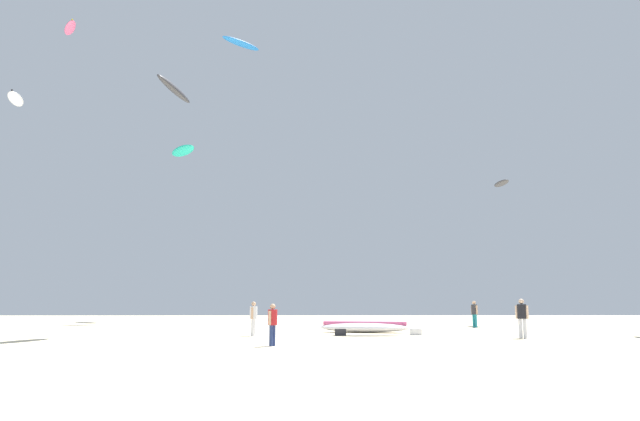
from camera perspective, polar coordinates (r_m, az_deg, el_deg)
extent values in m
plane|color=beige|center=(15.62, 0.88, -15.22)|extent=(120.00, 120.00, 0.00)
cylinder|color=navy|center=(21.75, -4.74, -12.53)|extent=(0.15, 0.15, 0.77)
cylinder|color=navy|center=(21.60, -4.98, -12.55)|extent=(0.15, 0.15, 0.77)
cylinder|color=#B21E23|center=(21.65, -4.83, -10.75)|extent=(0.35, 0.35, 0.58)
cylinder|color=tan|center=(21.83, -4.55, -10.80)|extent=(0.10, 0.10, 0.53)
cylinder|color=tan|center=(21.47, -5.13, -10.82)|extent=(0.10, 0.10, 0.53)
sphere|color=tan|center=(21.65, -4.82, -9.69)|extent=(0.21, 0.21, 0.21)
cylinder|color=silver|center=(27.92, 19.68, -11.21)|extent=(0.17, 0.17, 0.88)
cylinder|color=silver|center=(27.87, 20.09, -11.19)|extent=(0.17, 0.17, 0.88)
cylinder|color=black|center=(27.87, 19.80, -9.62)|extent=(0.40, 0.40, 0.66)
cylinder|color=beige|center=(27.93, 19.32, -9.70)|extent=(0.12, 0.12, 0.61)
cylinder|color=beige|center=(27.82, 20.28, -9.65)|extent=(0.12, 0.12, 0.61)
sphere|color=beige|center=(27.87, 19.74, -8.68)|extent=(0.24, 0.24, 0.24)
cylinder|color=silver|center=(28.40, -6.73, -11.71)|extent=(0.15, 0.15, 0.82)
cylinder|color=silver|center=(28.23, -6.85, -11.72)|extent=(0.15, 0.15, 0.82)
cylinder|color=silver|center=(28.29, -6.76, -10.25)|extent=(0.38, 0.38, 0.62)
cylinder|color=tan|center=(28.51, -6.62, -10.30)|extent=(0.11, 0.11, 0.57)
cylinder|color=tan|center=(28.08, -6.91, -10.31)|extent=(0.11, 0.11, 0.57)
sphere|color=tan|center=(28.29, -6.75, -9.39)|extent=(0.22, 0.22, 0.22)
cylinder|color=teal|center=(39.16, 15.54, -10.76)|extent=(0.16, 0.16, 0.86)
cylinder|color=teal|center=(39.31, 15.34, -10.76)|extent=(0.16, 0.16, 0.86)
cylinder|color=#2D2D33|center=(39.22, 15.39, -9.66)|extent=(0.39, 0.39, 0.65)
cylinder|color=tan|center=(39.05, 15.63, -9.69)|extent=(0.11, 0.11, 0.59)
cylinder|color=tan|center=(39.39, 15.16, -9.70)|extent=(0.11, 0.11, 0.59)
sphere|color=tan|center=(39.22, 15.36, -9.01)|extent=(0.23, 0.23, 0.23)
ellipsoid|color=white|center=(31.62, 4.54, -11.75)|extent=(5.20, 2.54, 0.56)
cylinder|color=#E5598C|center=(31.61, 4.53, -11.34)|extent=(4.53, 1.28, 0.22)
cube|color=#2D2D33|center=(28.62, 2.08, -12.25)|extent=(0.56, 0.36, 0.32)
cube|color=white|center=(29.48, 9.70, -12.04)|extent=(0.56, 0.36, 0.32)
ellipsoid|color=white|center=(46.42, -28.50, 9.91)|extent=(1.81, 3.24, 0.44)
cylinder|color=#2D2D33|center=(46.46, -28.49, 10.08)|extent=(0.99, 2.77, 0.14)
ellipsoid|color=#19B29E|center=(57.56, -13.76, 5.91)|extent=(3.78, 4.37, 0.89)
ellipsoid|color=#E5598C|center=(54.72, -24.03, 16.57)|extent=(2.25, 3.02, 0.49)
cylinder|color=yellow|center=(54.77, -24.02, 16.69)|extent=(1.48, 2.44, 0.13)
ellipsoid|color=#2D2D33|center=(47.12, 17.93, 2.64)|extent=(0.80, 2.65, 0.35)
ellipsoid|color=#2D2D33|center=(32.68, -14.59, 11.82)|extent=(1.76, 4.04, 0.98)
ellipsoid|color=blue|center=(58.92, -8.03, 16.44)|extent=(4.05, 3.93, 0.58)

